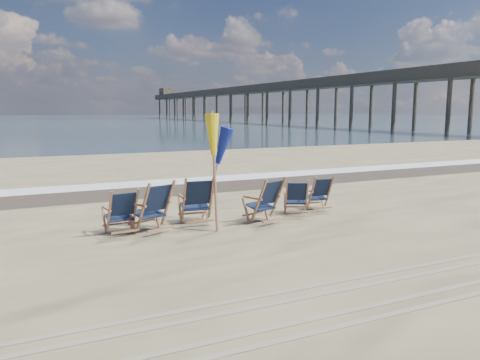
{
  "coord_description": "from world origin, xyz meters",
  "views": [
    {
      "loc": [
        -4.59,
        -7.58,
        2.52
      ],
      "look_at": [
        0.0,
        2.2,
        0.9
      ],
      "focal_mm": 35.0,
      "sensor_mm": 36.0,
      "label": 1
    }
  ],
  "objects_px": {
    "beach_chair_0": "(136,210)",
    "beach_chair_5": "(329,193)",
    "beach_chair_2": "(211,200)",
    "fishing_pier": "(260,99)",
    "umbrella_yellow": "(214,141)",
    "beach_chair_4": "(307,197)",
    "beach_chair_3": "(278,199)",
    "umbrella_blue": "(213,148)",
    "beach_chair_1": "(168,205)"
  },
  "relations": [
    {
      "from": "beach_chair_0",
      "to": "beach_chair_5",
      "type": "relative_size",
      "value": 1.07
    },
    {
      "from": "beach_chair_2",
      "to": "fishing_pier",
      "type": "relative_size",
      "value": 0.01
    },
    {
      "from": "beach_chair_0",
      "to": "umbrella_yellow",
      "type": "distance_m",
      "value": 2.16
    },
    {
      "from": "beach_chair_2",
      "to": "fishing_pier",
      "type": "height_order",
      "value": "fishing_pier"
    },
    {
      "from": "beach_chair_0",
      "to": "beach_chair_4",
      "type": "height_order",
      "value": "beach_chair_0"
    },
    {
      "from": "beach_chair_3",
      "to": "umbrella_blue",
      "type": "height_order",
      "value": "umbrella_blue"
    },
    {
      "from": "beach_chair_4",
      "to": "beach_chair_5",
      "type": "height_order",
      "value": "beach_chair_5"
    },
    {
      "from": "beach_chair_5",
      "to": "umbrella_yellow",
      "type": "relative_size",
      "value": 0.37
    },
    {
      "from": "beach_chair_2",
      "to": "beach_chair_5",
      "type": "height_order",
      "value": "beach_chair_2"
    },
    {
      "from": "beach_chair_0",
      "to": "beach_chair_5",
      "type": "distance_m",
      "value": 4.95
    },
    {
      "from": "beach_chair_1",
      "to": "beach_chair_2",
      "type": "bearing_deg",
      "value": 166.88
    },
    {
      "from": "beach_chair_0",
      "to": "beach_chair_3",
      "type": "distance_m",
      "value": 3.17
    },
    {
      "from": "beach_chair_1",
      "to": "beach_chair_3",
      "type": "height_order",
      "value": "beach_chair_1"
    },
    {
      "from": "beach_chair_2",
      "to": "beach_chair_5",
      "type": "distance_m",
      "value": 3.25
    },
    {
      "from": "beach_chair_0",
      "to": "umbrella_yellow",
      "type": "relative_size",
      "value": 0.4
    },
    {
      "from": "beach_chair_3",
      "to": "fishing_pier",
      "type": "bearing_deg",
      "value": -134.16
    },
    {
      "from": "beach_chair_0",
      "to": "fishing_pier",
      "type": "distance_m",
      "value": 82.88
    },
    {
      "from": "umbrella_yellow",
      "to": "beach_chair_2",
      "type": "bearing_deg",
      "value": 76.6
    },
    {
      "from": "umbrella_blue",
      "to": "fishing_pier",
      "type": "xyz_separation_m",
      "value": [
        38.6,
        71.64,
        2.99
      ]
    },
    {
      "from": "beach_chair_0",
      "to": "umbrella_blue",
      "type": "height_order",
      "value": "umbrella_blue"
    },
    {
      "from": "beach_chair_5",
      "to": "fishing_pier",
      "type": "distance_m",
      "value": 80.42
    },
    {
      "from": "beach_chair_1",
      "to": "umbrella_yellow",
      "type": "distance_m",
      "value": 1.66
    },
    {
      "from": "umbrella_blue",
      "to": "umbrella_yellow",
      "type": "bearing_deg",
      "value": -110.61
    },
    {
      "from": "beach_chair_4",
      "to": "beach_chair_5",
      "type": "relative_size",
      "value": 0.98
    },
    {
      "from": "fishing_pier",
      "to": "beach_chair_1",
      "type": "bearing_deg",
      "value": -118.9
    },
    {
      "from": "beach_chair_0",
      "to": "umbrella_yellow",
      "type": "xyz_separation_m",
      "value": [
        1.58,
        -0.44,
        1.41
      ]
    },
    {
      "from": "fishing_pier",
      "to": "umbrella_blue",
      "type": "bearing_deg",
      "value": -118.32
    },
    {
      "from": "beach_chair_2",
      "to": "beach_chair_5",
      "type": "xyz_separation_m",
      "value": [
        3.25,
        0.1,
        -0.1
      ]
    },
    {
      "from": "beach_chair_3",
      "to": "umbrella_yellow",
      "type": "xyz_separation_m",
      "value": [
        -1.57,
        -0.07,
        1.36
      ]
    },
    {
      "from": "beach_chair_0",
      "to": "fishing_pier",
      "type": "height_order",
      "value": "fishing_pier"
    },
    {
      "from": "beach_chair_4",
      "to": "fishing_pier",
      "type": "bearing_deg",
      "value": -92.04
    },
    {
      "from": "umbrella_yellow",
      "to": "umbrella_blue",
      "type": "height_order",
      "value": "umbrella_yellow"
    },
    {
      "from": "beach_chair_0",
      "to": "fishing_pier",
      "type": "xyz_separation_m",
      "value": [
        40.54,
        72.17,
        4.17
      ]
    },
    {
      "from": "beach_chair_3",
      "to": "fishing_pier",
      "type": "xyz_separation_m",
      "value": [
        37.4,
        72.53,
        4.12
      ]
    },
    {
      "from": "beach_chair_3",
      "to": "fishing_pier",
      "type": "distance_m",
      "value": 81.71
    },
    {
      "from": "umbrella_yellow",
      "to": "beach_chair_1",
      "type": "bearing_deg",
      "value": 157.79
    },
    {
      "from": "beach_chair_0",
      "to": "fishing_pier",
      "type": "relative_size",
      "value": 0.01
    },
    {
      "from": "beach_chair_1",
      "to": "umbrella_blue",
      "type": "relative_size",
      "value": 0.51
    },
    {
      "from": "beach_chair_2",
      "to": "beach_chair_0",
      "type": "bearing_deg",
      "value": 8.3
    },
    {
      "from": "beach_chair_4",
      "to": "umbrella_yellow",
      "type": "xyz_separation_m",
      "value": [
        -2.53,
        -0.36,
        1.45
      ]
    },
    {
      "from": "beach_chair_1",
      "to": "beach_chair_3",
      "type": "bearing_deg",
      "value": 151.98
    },
    {
      "from": "beach_chair_3",
      "to": "umbrella_yellow",
      "type": "bearing_deg",
      "value": -14.24
    },
    {
      "from": "beach_chair_0",
      "to": "umbrella_blue",
      "type": "relative_size",
      "value": 0.44
    },
    {
      "from": "beach_chair_1",
      "to": "beach_chair_2",
      "type": "xyz_separation_m",
      "value": [
        1.03,
        0.15,
        -0.0
      ]
    },
    {
      "from": "umbrella_yellow",
      "to": "beach_chair_5",
      "type": "bearing_deg",
      "value": 10.31
    },
    {
      "from": "beach_chair_0",
      "to": "beach_chair_3",
      "type": "height_order",
      "value": "beach_chair_3"
    },
    {
      "from": "beach_chair_3",
      "to": "fishing_pier",
      "type": "relative_size",
      "value": 0.01
    },
    {
      "from": "umbrella_yellow",
      "to": "fishing_pier",
      "type": "xyz_separation_m",
      "value": [
        38.96,
        72.61,
        2.76
      ]
    },
    {
      "from": "beach_chair_3",
      "to": "beach_chair_0",
      "type": "bearing_deg",
      "value": -23.5
    },
    {
      "from": "beach_chair_1",
      "to": "beach_chair_3",
      "type": "xyz_separation_m",
      "value": [
        2.47,
        -0.3,
        -0.02
      ]
    }
  ]
}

